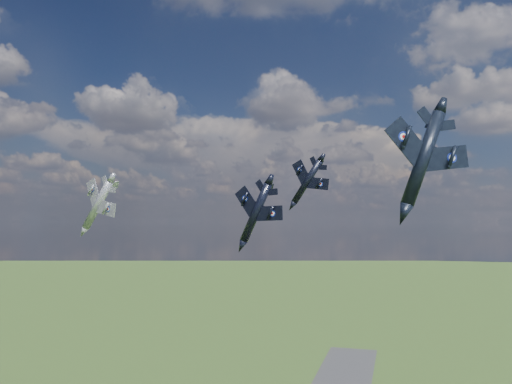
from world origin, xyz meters
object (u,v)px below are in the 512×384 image
(jet_right_navy, at_px, (423,158))
(jet_high_navy, at_px, (307,181))
(jet_left_silver, at_px, (98,205))
(jet_lead_navy, at_px, (256,213))

(jet_right_navy, bearing_deg, jet_high_navy, 92.03)
(jet_right_navy, xyz_separation_m, jet_left_silver, (-57.38, 21.85, -4.07))
(jet_right_navy, xyz_separation_m, jet_high_navy, (-20.85, 41.15, 1.00))
(jet_right_navy, relative_size, jet_high_navy, 1.14)
(jet_right_navy, height_order, jet_left_silver, jet_right_navy)
(jet_right_navy, distance_m, jet_high_navy, 46.14)
(jet_lead_navy, bearing_deg, jet_high_navy, 80.41)
(jet_lead_navy, distance_m, jet_high_navy, 18.22)
(jet_high_navy, bearing_deg, jet_right_navy, -49.30)
(jet_lead_navy, xyz_separation_m, jet_left_silver, (-29.99, -3.63, 1.59))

